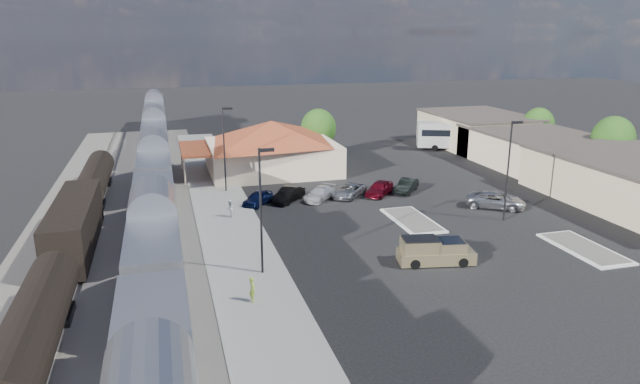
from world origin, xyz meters
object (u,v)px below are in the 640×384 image
object	(u,v)px
pickup_truck	(436,252)
coach_bus	(461,134)
suv	(496,200)
station_depot	(271,146)

from	to	relation	value
pickup_truck	coach_bus	xyz separation A→B (m)	(22.41, 37.02, 1.35)
pickup_truck	suv	bearing A→B (deg)	-36.74
suv	coach_bus	world-z (taller)	coach_bus
pickup_truck	coach_bus	size ratio (longest dim) A/B	0.47
station_depot	pickup_truck	distance (m)	32.02
station_depot	coach_bus	distance (m)	29.14
suv	station_depot	bearing A→B (deg)	75.43
pickup_truck	suv	xyz separation A→B (m)	(11.80, 10.85, -0.13)
pickup_truck	station_depot	bearing A→B (deg)	21.77
station_depot	pickup_truck	size ratio (longest dim) A/B	3.17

